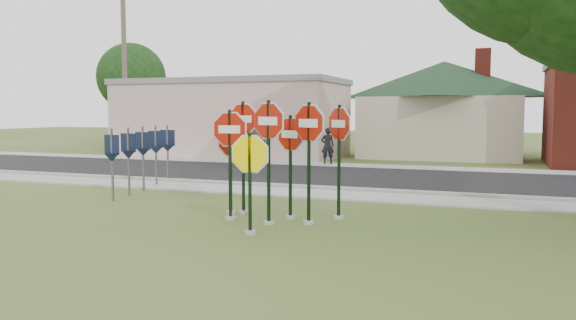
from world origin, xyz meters
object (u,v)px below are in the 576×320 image
at_px(utility_pole_near, 124,64).
at_px(pedestrian, 328,146).
at_px(stop_sign_yellow, 250,171).
at_px(stop_sign_center, 269,143).
at_px(stop_sign_left, 230,148).

height_order(utility_pole_near, pedestrian, utility_pole_near).
bearing_deg(stop_sign_yellow, stop_sign_center, 91.10).
distance_m(utility_pole_near, pedestrian, 12.33).
distance_m(stop_sign_center, pedestrian, 13.68).
xyz_separation_m(stop_sign_left, pedestrian, (-1.63, 13.20, -0.74)).
distance_m(stop_sign_yellow, pedestrian, 14.67).
distance_m(stop_sign_center, stop_sign_yellow, 1.14).
relative_size(stop_sign_left, utility_pole_near, 0.28).
relative_size(stop_sign_center, stop_sign_left, 1.08).
height_order(stop_sign_yellow, pedestrian, stop_sign_yellow).
distance_m(stop_sign_left, pedestrian, 13.32).
height_order(stop_sign_left, pedestrian, stop_sign_left).
height_order(stop_sign_yellow, stop_sign_left, stop_sign_left).
bearing_deg(pedestrian, stop_sign_yellow, 78.78).
relative_size(stop_sign_center, pedestrian, 1.70).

